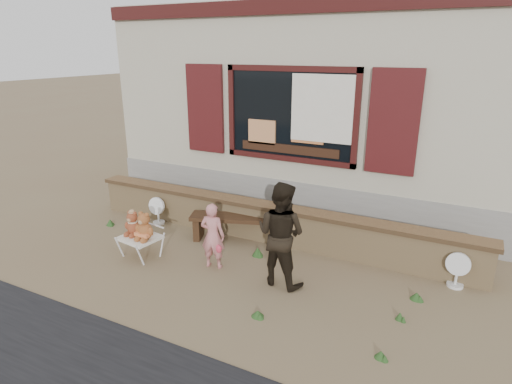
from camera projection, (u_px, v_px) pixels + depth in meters
The scene contains 12 objects.
ground at pixel (239, 264), 6.65m from camera, with size 80.00×80.00×0.00m, color brown.
shopfront at pixel (332, 103), 9.80m from camera, with size 8.04×5.13×4.00m.
brick_wall at pixel (266, 221), 7.38m from camera, with size 7.10×0.36×0.67m.
bench at pixel (242, 223), 7.35m from camera, with size 1.80×0.95×0.46m.
folding_chair at pixel (140, 238), 6.78m from camera, with size 0.64×0.59×0.35m.
teddy_bear_left at pixel (133, 223), 6.78m from camera, with size 0.30×0.26×0.41m, color brown, non-canonical shape.
teddy_bear_right at pixel (145, 225), 6.62m from camera, with size 0.33×0.29×0.46m, color brown, non-canonical shape.
child at pixel (213, 236), 6.40m from camera, with size 0.38×0.25×1.03m, color #DC8385.
adult at pixel (281, 234), 5.89m from camera, with size 0.73×0.57×1.50m, color black.
fan_left at pixel (158, 210), 8.09m from camera, with size 0.33×0.23×0.54m.
fan_right at pixel (457, 270), 5.94m from camera, with size 0.33×0.22×0.53m.
grass_tufts at pixel (247, 264), 6.51m from camera, with size 5.68×1.70×0.15m.
Camera 1 is at (2.93, -5.18, 3.18)m, focal length 30.00 mm.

